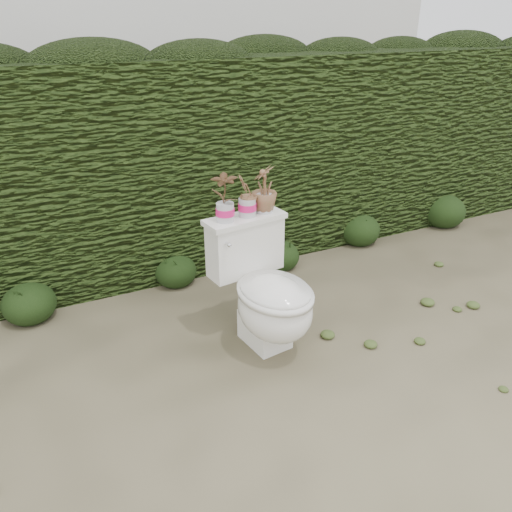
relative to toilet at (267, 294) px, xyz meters
name	(u,v)px	position (x,y,z in m)	size (l,w,h in m)	color
ground	(291,345)	(0.13, -0.09, -0.36)	(60.00, 60.00, 0.00)	#827859
hedge	(197,160)	(0.13, 1.51, 0.44)	(8.00, 1.00, 1.60)	#374F1A
house_wall	(129,6)	(0.73, 5.91, 1.64)	(8.00, 3.50, 4.00)	silver
toilet	(267,294)	(0.00, 0.00, 0.00)	(0.54, 0.73, 0.78)	white
potted_plant_left	(225,197)	(-0.16, 0.22, 0.57)	(0.16, 0.11, 0.29)	#216A27
potted_plant_center	(247,197)	(-0.01, 0.24, 0.54)	(0.13, 0.11, 0.24)	#216A27
potted_plant_right	(264,190)	(0.11, 0.26, 0.56)	(0.15, 0.15, 0.27)	#216A27
liriope_clump_1	(28,300)	(-1.30, 0.96, -0.21)	(0.35, 0.35, 0.28)	#203512
liriope_clump_2	(175,268)	(-0.26, 1.01, -0.23)	(0.32, 0.32, 0.26)	#203512
liriope_clump_3	(280,253)	(0.59, 0.90, -0.23)	(0.31, 0.31, 0.25)	#203512
liriope_clump_4	(360,227)	(1.47, 1.03, -0.21)	(0.37, 0.37, 0.29)	#203512
liriope_clump_5	(444,208)	(2.47, 1.02, -0.19)	(0.41, 0.41, 0.33)	#203512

